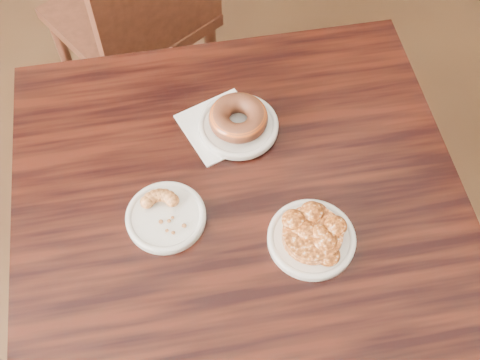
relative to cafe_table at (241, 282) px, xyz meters
name	(u,v)px	position (x,y,z in m)	size (l,w,h in m)	color
floor	(285,360)	(0.08, -0.13, -0.38)	(5.00, 5.00, 0.00)	black
cafe_table	(241,282)	(0.00, 0.00, 0.00)	(0.86, 0.86, 0.75)	black
chair_far	(129,16)	(0.03, 0.89, 0.08)	(0.44, 0.44, 0.90)	black
napkin	(221,126)	(0.04, 0.19, 0.38)	(0.15, 0.15, 0.00)	white
plate_donut	(238,126)	(0.07, 0.17, 0.38)	(0.16, 0.16, 0.01)	silver
plate_cruller	(166,217)	(-0.14, 0.04, 0.38)	(0.15, 0.15, 0.01)	silver
plate_fritter	(311,239)	(0.09, -0.12, 0.38)	(0.16, 0.16, 0.01)	white
glazed_donut	(238,118)	(0.07, 0.17, 0.41)	(0.12, 0.12, 0.04)	#8B3714
apple_fritter	(313,233)	(0.09, -0.12, 0.40)	(0.15, 0.15, 0.04)	#3F1906
cruller_fragment	(165,213)	(-0.14, 0.04, 0.40)	(0.09, 0.09, 0.02)	#643214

